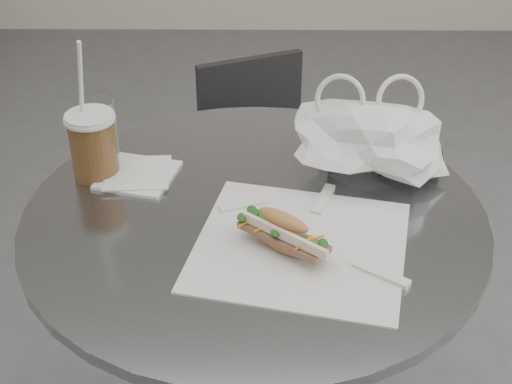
{
  "coord_description": "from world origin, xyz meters",
  "views": [
    {
      "loc": [
        0.01,
        -0.76,
        1.41
      ],
      "look_at": [
        0.0,
        0.18,
        0.79
      ],
      "focal_mm": 50.0,
      "sensor_mm": 36.0,
      "label": 1
    }
  ],
  "objects_px": {
    "chair_far": "(269,208)",
    "drink_can": "(101,128)",
    "sunglasses": "(407,158)",
    "iced_coffee": "(93,144)",
    "banh_mi": "(283,233)",
    "cafe_table": "(254,332)"
  },
  "relations": [
    {
      "from": "chair_far",
      "to": "cafe_table",
      "type": "bearing_deg",
      "value": 64.17
    },
    {
      "from": "cafe_table",
      "to": "chair_far",
      "type": "xyz_separation_m",
      "value": [
        0.03,
        0.63,
        -0.15
      ]
    },
    {
      "from": "chair_far",
      "to": "sunglasses",
      "type": "relative_size",
      "value": 5.48
    },
    {
      "from": "drink_can",
      "to": "chair_far",
      "type": "bearing_deg",
      "value": 54.77
    },
    {
      "from": "chair_far",
      "to": "drink_can",
      "type": "height_order",
      "value": "drink_can"
    },
    {
      "from": "iced_coffee",
      "to": "drink_can",
      "type": "height_order",
      "value": "iced_coffee"
    },
    {
      "from": "cafe_table",
      "to": "sunglasses",
      "type": "bearing_deg",
      "value": 26.67
    },
    {
      "from": "cafe_table",
      "to": "chair_far",
      "type": "bearing_deg",
      "value": 87.03
    },
    {
      "from": "chair_far",
      "to": "drink_can",
      "type": "bearing_deg",
      "value": 31.92
    },
    {
      "from": "banh_mi",
      "to": "iced_coffee",
      "type": "bearing_deg",
      "value": -174.94
    },
    {
      "from": "chair_far",
      "to": "iced_coffee",
      "type": "bearing_deg",
      "value": 35.94
    },
    {
      "from": "cafe_table",
      "to": "sunglasses",
      "type": "relative_size",
      "value": 6.02
    },
    {
      "from": "chair_far",
      "to": "drink_can",
      "type": "distance_m",
      "value": 0.73
    },
    {
      "from": "cafe_table",
      "to": "chair_far",
      "type": "height_order",
      "value": "cafe_table"
    },
    {
      "from": "cafe_table",
      "to": "chair_far",
      "type": "distance_m",
      "value": 0.65
    },
    {
      "from": "chair_far",
      "to": "sunglasses",
      "type": "height_order",
      "value": "sunglasses"
    },
    {
      "from": "sunglasses",
      "to": "drink_can",
      "type": "xyz_separation_m",
      "value": [
        -0.55,
        0.05,
        0.03
      ]
    },
    {
      "from": "chair_far",
      "to": "iced_coffee",
      "type": "height_order",
      "value": "iced_coffee"
    },
    {
      "from": "chair_far",
      "to": "banh_mi",
      "type": "distance_m",
      "value": 0.87
    },
    {
      "from": "cafe_table",
      "to": "iced_coffee",
      "type": "distance_m",
      "value": 0.45
    },
    {
      "from": "chair_far",
      "to": "drink_can",
      "type": "xyz_separation_m",
      "value": [
        -0.31,
        -0.44,
        0.48
      ]
    },
    {
      "from": "sunglasses",
      "to": "chair_far",
      "type": "bearing_deg",
      "value": 109.12
    }
  ]
}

